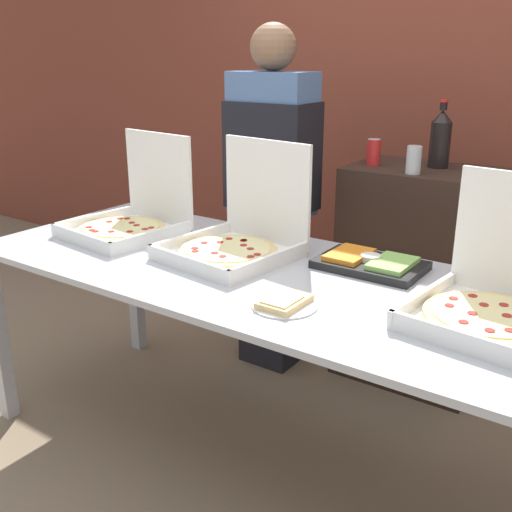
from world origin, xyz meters
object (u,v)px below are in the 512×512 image
Objects in this scene: pizza_box_far_right at (238,236)px; person_server_vest at (272,185)px; pizza_box_near_left at (131,216)px; paper_plate_front_left at (284,303)px; pizza_box_near_right at (497,297)px; veggie_tray at (370,263)px; soda_can_colored at (374,152)px; soda_can_silver at (414,160)px; soda_bottle at (440,138)px.

person_server_vest reaches higher than pizza_box_far_right.
pizza_box_far_right is at bearing 8.95° from pizza_box_near_left.
paper_plate_front_left is (0.99, -0.30, -0.06)m from pizza_box_near_left.
pizza_box_near_right reaches higher than paper_plate_front_left.
soda_can_colored reaches higher than veggie_tray.
pizza_box_near_left is at bearing -141.11° from soda_can_silver.
soda_bottle is (0.03, 1.30, 0.37)m from paper_plate_front_left.
pizza_box_far_right is 1.63× the size of soda_bottle.
soda_can_silver reaches higher than paper_plate_front_left.
soda_can_silver is at bearing 68.94° from pizza_box_far_right.
veggie_tray is 0.89m from person_server_vest.
soda_can_colored is at bearing 56.60° from pizza_box_near_left.
pizza_box_far_right is 1.03× the size of pizza_box_near_left.
pizza_box_near_right is 3.89× the size of soda_can_silver.
pizza_box_near_left reaches higher than soda_can_silver.
person_server_vest reaches higher than pizza_box_near_right.
soda_can_silver is at bearing 90.82° from paper_plate_front_left.
soda_bottle reaches higher than paper_plate_front_left.
pizza_box_near_right is 0.64m from paper_plate_front_left.
pizza_box_near_left is at bearing -170.64° from veggie_tray.
paper_plate_front_left is 1.13m from soda_can_silver.
person_server_vest is (-0.67, 0.95, 0.13)m from paper_plate_front_left.
pizza_box_near_right is (0.99, -0.06, -0.00)m from pizza_box_far_right.
person_server_vest is at bearing -150.28° from soda_can_colored.
person_server_vest is (0.32, 0.65, 0.07)m from pizza_box_near_left.
veggie_tray reaches higher than paper_plate_front_left.
paper_plate_front_left is at bearing -10.48° from pizza_box_near_left.
soda_can_silver is (0.41, 0.76, 0.23)m from pizza_box_far_right.
pizza_box_near_left is (-1.56, 0.03, 0.00)m from pizza_box_near_right.
paper_plate_front_left is 1.35m from soda_bottle.
pizza_box_near_right is 3.89× the size of soda_can_colored.
pizza_box_near_left reaches higher than paper_plate_front_left.
person_server_vest is (-0.42, -0.24, -0.17)m from soda_can_colored.
soda_can_colored is 0.07× the size of person_server_vest.
soda_can_silver is 0.26m from soda_can_colored.
pizza_box_near_left is at bearing -170.46° from pizza_box_far_right.
pizza_box_far_right is 1.12m from soda_bottle.
pizza_box_far_right is at bearing 111.96° from person_server_vest.
soda_bottle reaches higher than pizza_box_far_right.
pizza_box_near_right is 1.26× the size of veggie_tray.
veggie_tray is at bearing 163.68° from pizza_box_near_right.
pizza_box_near_right is 1.42m from person_server_vest.
person_server_vest reaches higher than paper_plate_front_left.
pizza_box_near_right is 0.28× the size of person_server_vest.
person_server_vest reaches higher than pizza_box_near_left.
pizza_box_near_left is 3.94× the size of soda_can_colored.
soda_bottle reaches higher than pizza_box_near_right.
soda_can_silver and soda_can_colored have the same top height.
person_server_vest reaches higher than soda_can_silver.
pizza_box_near_left is 1.58× the size of soda_bottle.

